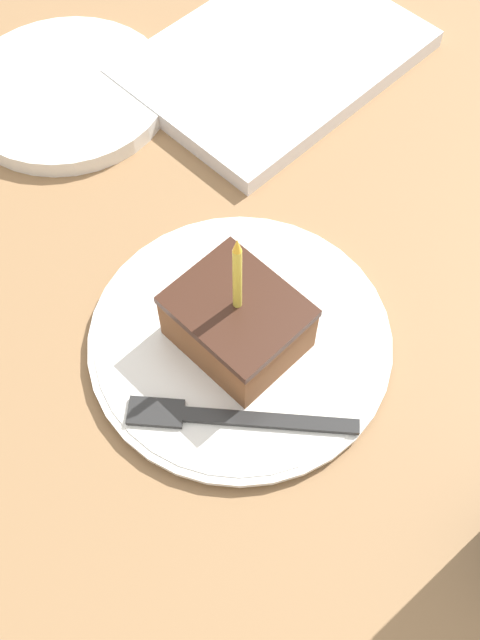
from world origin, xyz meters
The scene contains 6 objects.
ground_plane centered at (0.00, 0.00, -0.02)m, with size 2.40×2.40×0.04m.
plate centered at (-0.03, 0.01, 0.01)m, with size 0.26×0.26×0.01m.
cake_slice centered at (-0.03, 0.01, 0.04)m, with size 0.09×0.10×0.14m.
fork centered at (-0.09, -0.04, 0.01)m, with size 0.13×0.15×0.01m.
side_plate centered at (0.06, 0.35, 0.01)m, with size 0.22×0.22×0.02m.
marble_board centered at (0.25, 0.23, 0.01)m, with size 0.31×0.22×0.02m.
Camera 1 is at (-0.24, -0.21, 0.57)m, focal length 42.00 mm.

